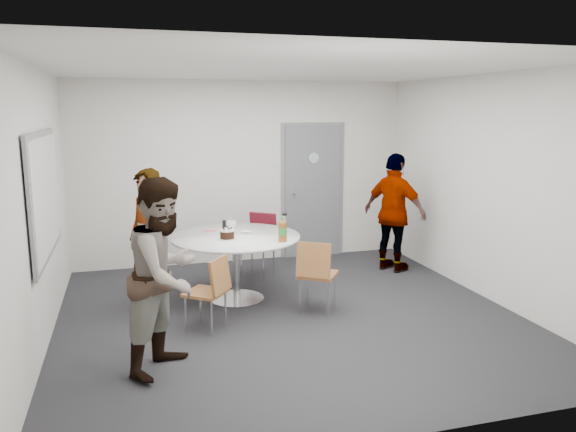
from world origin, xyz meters
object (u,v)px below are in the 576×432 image
object	(u,v)px
person_left	(165,275)
chair_near_left	(212,287)
table	(237,245)
person_right	(395,213)
person_main	(148,241)
whiteboard	(45,195)
door	(313,191)
chair_near_right	(316,270)
chair_far	(260,238)

from	to	relation	value
person_left	chair_near_left	bearing A→B (deg)	2.33
table	person_right	bearing A→B (deg)	15.02
person_main	person_right	world-z (taller)	person_right
table	chair_near_left	distance (m)	1.00
person_right	whiteboard	bearing A→B (deg)	74.32
person_right	person_main	bearing A→B (deg)	71.39
door	chair_near_right	world-z (taller)	door
table	person_left	world-z (taller)	person_left
door	chair_near_right	size ratio (longest dim) A/B	2.51
table	whiteboard	bearing A→B (deg)	-166.07
door	chair_near_right	distance (m)	2.65
door	whiteboard	xyz separation A→B (m)	(-3.56, -2.28, 0.42)
whiteboard	person_right	size ratio (longest dim) A/B	1.13
door	person_right	xyz separation A→B (m)	(0.84, -1.14, -0.18)
door	person_left	xyz separation A→B (m)	(-2.49, -3.39, -0.17)
chair_near_left	chair_near_right	bearing A→B (deg)	-44.15
chair_far	door	bearing A→B (deg)	-102.68
door	whiteboard	bearing A→B (deg)	-147.34
chair_near_right	person_left	distance (m)	1.97
door	table	size ratio (longest dim) A/B	1.38
whiteboard	chair_near_left	world-z (taller)	whiteboard
door	person_right	bearing A→B (deg)	-53.65
person_right	person_left	bearing A→B (deg)	93.83
chair_far	person_right	world-z (taller)	person_right
table	person_left	xyz separation A→B (m)	(-0.95, -1.61, 0.17)
table	person_main	bearing A→B (deg)	-176.62
whiteboard	table	bearing A→B (deg)	13.93
chair_near_right	person_right	size ratio (longest dim) A/B	0.50
chair_near_right	person_main	world-z (taller)	person_main
chair_near_right	person_left	bearing A→B (deg)	-117.86
door	person_right	distance (m)	1.43
person_main	person_right	bearing A→B (deg)	69.70
whiteboard	chair_near_left	xyz separation A→B (m)	(1.57, -0.37, -0.97)
chair_near_right	person_main	distance (m)	1.92
door	whiteboard	world-z (taller)	door
whiteboard	person_left	xyz separation A→B (m)	(1.07, -1.11, -0.59)
person_right	door	bearing A→B (deg)	6.15
door	person_left	world-z (taller)	door
door	whiteboard	size ratio (longest dim) A/B	1.12
door	table	distance (m)	2.38
chair_near_left	person_right	world-z (taller)	person_right
table	person_main	distance (m)	1.04
door	person_left	bearing A→B (deg)	-126.31
chair_near_left	person_left	size ratio (longest dim) A/B	0.46
table	person_right	xyz separation A→B (m)	(2.38, 0.64, 0.15)
chair_near_right	chair_far	xyz separation A→B (m)	(-0.25, 1.64, 0.02)
table	person_left	bearing A→B (deg)	-120.52
chair_near_left	chair_far	world-z (taller)	chair_far
whiteboard	person_left	world-z (taller)	whiteboard
door	chair_near_left	world-z (taller)	door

